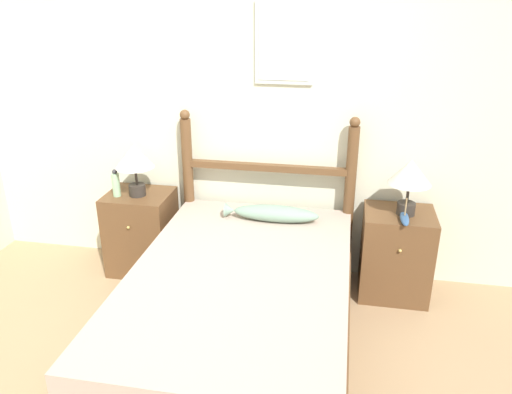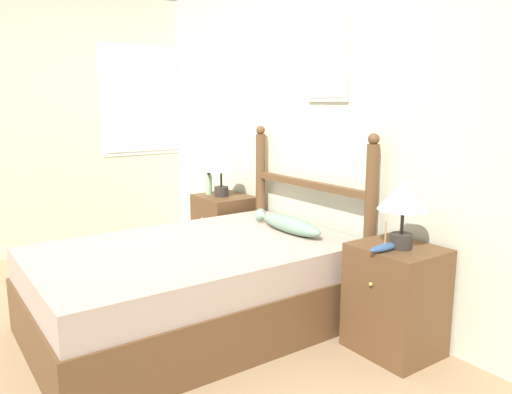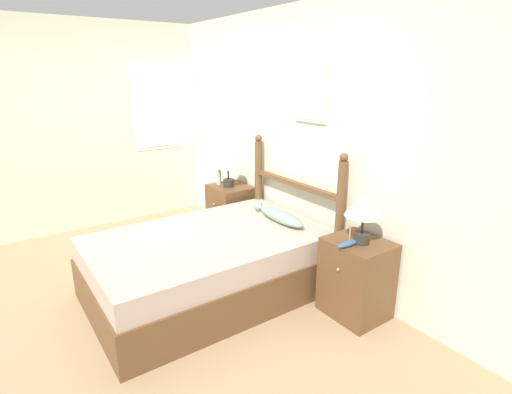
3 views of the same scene
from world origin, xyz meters
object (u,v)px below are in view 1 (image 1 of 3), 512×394
Objects in this scene: table_lamp_left at (134,159)px; table_lamp_right at (410,175)px; nightstand_left at (142,232)px; nightstand_right at (395,254)px; model_boat at (404,218)px; fish_pillow at (273,213)px; bottle at (116,184)px; bed at (240,311)px.

table_lamp_right is (1.98, 0.01, 0.00)m from table_lamp_left.
table_lamp_right reaches higher than nightstand_left.
table_lamp_right is (2.00, -0.02, 0.62)m from nightstand_left.
table_lamp_right reaches higher than nightstand_right.
table_lamp_right reaches higher than model_boat.
nightstand_right is at bearing 6.64° from fish_pillow.
model_boat is 0.91m from fish_pillow.
fish_pillow is at bearing 178.03° from model_boat.
table_lamp_left is 1.86× the size of bottle.
bed is at bearing -145.00° from model_boat.
nightstand_left is (-0.98, 0.83, 0.05)m from bed.
fish_pillow is at bearing -173.36° from nightstand_right.
bottle is (-1.12, 0.76, 0.47)m from bed.
table_lamp_left is 0.25m from bottle.
bottle is at bearing -178.06° from nightstand_right.
model_boat is (1.98, -0.14, 0.35)m from nightstand_left.
bottle is 1.22m from fish_pillow.
nightstand_right is at bearing 95.81° from model_boat.
bed is at bearing -39.61° from table_lamp_left.
fish_pillow is at bearing -4.07° from table_lamp_left.
bottle is (-0.15, -0.04, -0.19)m from table_lamp_left.
table_lamp_left is 1.98m from table_lamp_right.
nightstand_left is at bearing 139.72° from bed.
fish_pillow is at bearing -5.54° from nightstand_left.
bottle is at bearing 178.27° from model_boat.
model_boat reaches higher than bed.
bottle reaches higher than nightstand_right.
nightstand_right is at bearing 0.84° from table_lamp_left.
table_lamp_right is at bearing -30.32° from nightstand_right.
nightstand_left is at bearing 174.46° from fish_pillow.
nightstand_left is 0.62m from table_lamp_left.
table_lamp_right is at bearing 81.42° from model_boat.
bottle is at bearing -164.04° from table_lamp_left.
fish_pillow is at bearing -174.71° from table_lamp_right.
fish_pillow is (1.21, -0.03, -0.13)m from bottle.
bottle is (-0.14, -0.07, 0.43)m from nightstand_left.
table_lamp_right is (1.01, 0.81, 0.67)m from bed.
table_lamp_left is at bearing -68.87° from nightstand_left.
model_boat is (0.01, -0.14, 0.35)m from nightstand_right.
bottle reaches higher than bed.
nightstand_right is at bearing 0.00° from nightstand_left.
model_boat reaches higher than nightstand_right.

